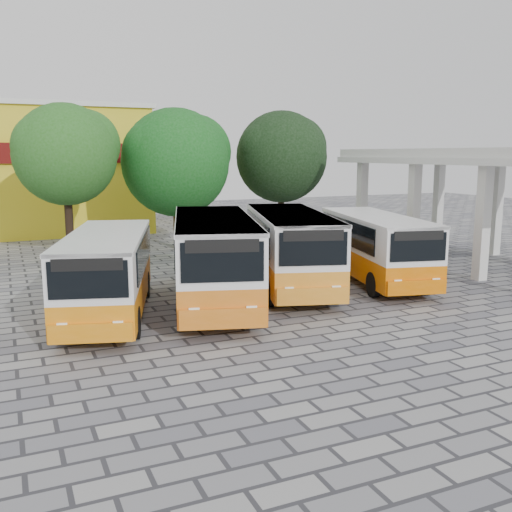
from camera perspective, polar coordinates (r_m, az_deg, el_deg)
name	(u,v)px	position (r m, az deg, el deg)	size (l,w,h in m)	color
ground	(341,311)	(19.22, 8.51, -5.51)	(90.00, 90.00, 0.00)	slate
terminal_shelter	(494,159)	(28.34, 22.74, 8.91)	(6.80, 15.80, 5.40)	silver
bus_far_left	(108,269)	(18.70, -14.61, -1.25)	(4.29, 7.93, 2.69)	orange
bus_centre_left	(214,254)	(19.59, -4.21, 0.16)	(4.84, 8.94, 3.04)	orange
bus_centre_right	(290,245)	(22.01, 3.43, 1.13)	(4.74, 8.67, 2.94)	orange
bus_far_right	(376,244)	(23.57, 11.89, 1.21)	(3.98, 7.93, 2.71)	#DA6400
tree_left	(66,151)	(29.14, -18.43, 9.91)	(5.11, 4.86, 7.56)	black
tree_middle	(177,159)	(31.63, -7.93, 9.59)	(6.13, 5.84, 7.61)	#443216
tree_right	(282,154)	(34.98, 2.64, 10.17)	(5.77, 5.49, 7.72)	#2D2315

